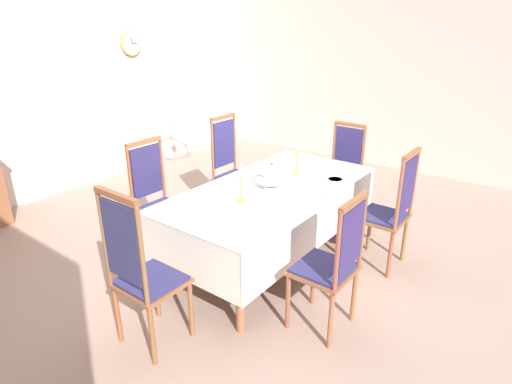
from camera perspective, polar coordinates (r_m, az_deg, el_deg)
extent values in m
cube|color=tan|center=(4.38, -0.50, -8.23)|extent=(7.08, 6.25, 0.04)
cube|color=beige|center=(6.26, -25.18, 16.30)|extent=(7.08, 0.08, 3.56)
cube|color=beige|center=(6.98, 18.62, 17.56)|extent=(0.08, 6.25, 3.56)
cylinder|color=#975F40|center=(3.16, -2.16, -13.25)|extent=(0.07, 0.07, 0.72)
cylinder|color=brown|center=(4.70, 13.61, -1.52)|extent=(0.07, 0.07, 0.72)
cylinder|color=brown|center=(3.70, -13.02, -8.11)|extent=(0.07, 0.07, 0.72)
cylinder|color=#925B40|center=(5.08, 4.46, 0.86)|extent=(0.07, 0.07, 0.72)
cube|color=brown|center=(3.95, 2.03, -0.37)|extent=(2.10, 0.97, 0.08)
cube|color=brown|center=(3.93, 2.04, 0.37)|extent=(2.22, 1.09, 0.03)
cube|color=white|center=(3.92, 2.04, 0.60)|extent=(2.24, 1.11, 0.00)
cube|color=white|center=(3.75, 8.86, -4.40)|extent=(2.24, 0.00, 0.44)
cube|color=white|center=(4.32, -3.94, -0.54)|extent=(2.24, 0.00, 0.44)
cube|color=white|center=(3.26, -9.50, -8.70)|extent=(0.00, 1.11, 0.44)
cube|color=white|center=(4.90, 9.55, 1.94)|extent=(0.00, 1.11, 0.44)
cylinder|color=brown|center=(3.27, 4.36, -14.62)|extent=(0.04, 0.04, 0.47)
cylinder|color=brown|center=(3.54, 7.79, -11.62)|extent=(0.04, 0.04, 0.47)
cylinder|color=#955C3E|center=(3.13, 10.12, -16.82)|extent=(0.04, 0.04, 0.47)
cylinder|color=#915E35|center=(3.41, 13.18, -13.44)|extent=(0.04, 0.04, 0.47)
cube|color=brown|center=(3.19, 9.13, -10.45)|extent=(0.44, 0.42, 0.03)
cube|color=navy|center=(3.18, 9.16, -10.08)|extent=(0.40, 0.38, 0.02)
cylinder|color=brown|center=(2.82, 11.00, -8.07)|extent=(0.03, 0.03, 0.59)
cylinder|color=brown|center=(3.13, 14.24, -5.12)|extent=(0.03, 0.03, 0.59)
cube|color=navy|center=(2.96, 12.76, -6.02)|extent=(0.34, 0.02, 0.45)
cube|color=brown|center=(2.85, 13.20, -1.29)|extent=(0.40, 0.04, 0.04)
cylinder|color=brown|center=(4.30, -8.80, -5.27)|extent=(0.04, 0.04, 0.47)
cylinder|color=brown|center=(4.08, -12.63, -7.15)|extent=(0.04, 0.04, 0.47)
cylinder|color=brown|center=(4.54, -11.99, -3.96)|extent=(0.04, 0.04, 0.47)
cylinder|color=brown|center=(4.33, -15.76, -5.65)|extent=(0.04, 0.04, 0.47)
cube|color=brown|center=(4.20, -12.56, -2.46)|extent=(0.44, 0.42, 0.03)
cube|color=navy|center=(4.19, -12.59, -2.16)|extent=(0.40, 0.38, 0.02)
cylinder|color=brown|center=(4.33, -12.63, 3.05)|extent=(0.03, 0.03, 0.64)
cylinder|color=brown|center=(4.11, -16.72, 1.60)|extent=(0.03, 0.03, 0.64)
cube|color=navy|center=(4.21, -14.66, 2.76)|extent=(0.34, 0.02, 0.49)
cube|color=brown|center=(4.13, -15.05, 6.57)|extent=(0.40, 0.04, 0.04)
cylinder|color=olive|center=(4.13, 13.07, -6.79)|extent=(0.04, 0.04, 0.47)
cylinder|color=brown|center=(4.45, 15.15, -4.85)|extent=(0.04, 0.04, 0.47)
cylinder|color=brown|center=(4.02, 17.76, -8.14)|extent=(0.04, 0.04, 0.47)
cylinder|color=brown|center=(4.35, 19.52, -6.03)|extent=(0.04, 0.04, 0.47)
cube|color=brown|center=(4.12, 16.74, -3.37)|extent=(0.44, 0.42, 0.03)
cube|color=navy|center=(4.11, 16.78, -3.06)|extent=(0.40, 0.38, 0.02)
cylinder|color=#95563C|center=(3.77, 18.88, -0.49)|extent=(0.03, 0.03, 0.65)
cylinder|color=brown|center=(4.12, 20.68, 1.16)|extent=(0.03, 0.03, 0.65)
cube|color=navy|center=(3.93, 19.88, 0.81)|extent=(0.34, 0.02, 0.49)
cube|color=brown|center=(3.85, 20.43, 4.85)|extent=(0.40, 0.04, 0.04)
cylinder|color=brown|center=(5.07, 0.37, -0.65)|extent=(0.04, 0.04, 0.47)
cylinder|color=brown|center=(4.79, -2.35, -2.04)|extent=(0.04, 0.04, 0.47)
cylinder|color=#935A33|center=(5.28, -2.76, 0.26)|extent=(0.04, 0.04, 0.47)
cylinder|color=brown|center=(5.01, -5.54, -1.02)|extent=(0.04, 0.04, 0.47)
cube|color=brown|center=(4.94, -2.61, 1.82)|extent=(0.44, 0.42, 0.03)
cube|color=navy|center=(4.94, -2.62, 2.08)|extent=(0.40, 0.38, 0.02)
cylinder|color=brown|center=(5.09, -2.93, 6.66)|extent=(0.03, 0.03, 0.69)
cylinder|color=brown|center=(4.81, -5.92, 5.66)|extent=(0.03, 0.03, 0.69)
cube|color=navy|center=(4.94, -4.40, 6.56)|extent=(0.34, 0.02, 0.53)
cube|color=brown|center=(4.87, -4.50, 10.11)|extent=(0.40, 0.04, 0.04)
cylinder|color=brown|center=(3.46, -13.35, -12.92)|extent=(0.04, 0.04, 0.47)
cylinder|color=brown|center=(3.22, -8.83, -15.47)|extent=(0.04, 0.04, 0.47)
cylinder|color=#97552D|center=(3.30, -18.29, -15.49)|extent=(0.04, 0.04, 0.47)
cylinder|color=brown|center=(3.05, -13.91, -18.50)|extent=(0.04, 0.04, 0.47)
cube|color=brown|center=(3.11, -14.02, -11.88)|extent=(0.42, 0.44, 0.03)
cube|color=navy|center=(3.10, -14.06, -11.51)|extent=(0.38, 0.40, 0.02)
cylinder|color=brown|center=(2.98, -19.90, -5.98)|extent=(0.03, 0.03, 0.71)
cylinder|color=brown|center=(2.69, -15.20, -8.52)|extent=(0.03, 0.03, 0.71)
cube|color=navy|center=(2.81, -17.76, -6.56)|extent=(0.02, 0.34, 0.54)
cube|color=brown|center=(2.68, -18.53, -0.50)|extent=(0.04, 0.40, 0.04)
cylinder|color=brown|center=(5.06, 12.08, -1.20)|extent=(0.04, 0.04, 0.47)
cylinder|color=brown|center=(5.22, 8.34, -0.23)|extent=(0.04, 0.04, 0.47)
cylinder|color=brown|center=(5.37, 13.76, 0.01)|extent=(0.04, 0.04, 0.47)
cylinder|color=brown|center=(5.51, 10.17, 0.90)|extent=(0.04, 0.04, 0.47)
cube|color=brown|center=(5.20, 11.28, 2.43)|extent=(0.42, 0.44, 0.03)
cube|color=navy|center=(5.19, 11.30, 2.68)|extent=(0.38, 0.40, 0.02)
cylinder|color=brown|center=(5.20, 14.38, 5.56)|extent=(0.03, 0.03, 0.56)
cylinder|color=brown|center=(5.36, 10.56, 6.34)|extent=(0.03, 0.03, 0.56)
cube|color=navy|center=(5.27, 12.47, 6.25)|extent=(0.02, 0.34, 0.43)
cube|color=brown|center=(5.21, 12.69, 8.91)|extent=(0.04, 0.40, 0.04)
cylinder|color=white|center=(3.93, 2.12, 0.80)|extent=(0.16, 0.16, 0.02)
ellipsoid|color=white|center=(3.90, 2.13, 1.87)|extent=(0.30, 0.30, 0.13)
ellipsoid|color=white|center=(3.87, 2.15, 2.94)|extent=(0.27, 0.27, 0.10)
sphere|color=#2C5B8D|center=(3.86, 2.16, 3.75)|extent=(0.03, 0.03, 0.03)
cylinder|color=gold|center=(3.59, -2.09, -1.31)|extent=(0.07, 0.07, 0.02)
cylinder|color=gold|center=(3.55, -2.11, 0.37)|extent=(0.02, 0.02, 0.21)
cone|color=gold|center=(3.51, -2.14, 2.05)|extent=(0.04, 0.04, 0.02)
cylinder|color=silver|center=(3.49, -2.15, 2.98)|extent=(0.02, 0.02, 0.10)
cylinder|color=gold|center=(4.27, 5.52, 2.46)|extent=(0.07, 0.07, 0.02)
cylinder|color=gold|center=(4.23, 5.57, 4.03)|extent=(0.02, 0.02, 0.23)
cone|color=gold|center=(4.20, 5.63, 5.59)|extent=(0.04, 0.04, 0.02)
cylinder|color=silver|center=(4.18, 5.66, 6.38)|extent=(0.02, 0.02, 0.10)
cylinder|color=white|center=(4.12, 10.70, 1.54)|extent=(0.16, 0.16, 0.03)
cylinder|color=silver|center=(4.12, 10.70, 1.60)|extent=(0.13, 0.13, 0.02)
torus|color=#2C5B8D|center=(4.12, 10.71, 1.71)|extent=(0.16, 0.16, 0.01)
cylinder|color=white|center=(3.78, 7.82, -0.09)|extent=(0.16, 0.16, 0.04)
cylinder|color=white|center=(3.78, 7.83, 0.00)|extent=(0.13, 0.13, 0.03)
torus|color=#2C5B8D|center=(3.78, 7.83, 0.15)|extent=(0.16, 0.16, 0.01)
cylinder|color=white|center=(4.66, 3.07, 4.33)|extent=(0.16, 0.16, 0.04)
cylinder|color=white|center=(4.66, 3.07, 4.39)|extent=(0.14, 0.14, 0.02)
torus|color=#2C5B8D|center=(4.66, 3.08, 4.50)|extent=(0.16, 0.16, 0.01)
cylinder|color=white|center=(3.51, -12.50, -2.25)|extent=(0.16, 0.16, 0.03)
cylinder|color=white|center=(3.51, -12.50, -2.17)|extent=(0.13, 0.13, 0.02)
torus|color=#2C5B8D|center=(3.51, -12.51, -2.05)|extent=(0.16, 0.16, 0.01)
cube|color=gold|center=(4.21, 11.84, 1.74)|extent=(0.04, 0.14, 0.00)
ellipsoid|color=gold|center=(4.23, 10.73, 1.92)|extent=(0.03, 0.05, 0.01)
cube|color=gold|center=(3.86, 9.07, 0.07)|extent=(0.01, 0.14, 0.00)
ellipsoid|color=gold|center=(3.90, 7.99, 0.37)|extent=(0.03, 0.05, 0.01)
cylinder|color=#D1B251|center=(6.79, -16.66, 18.80)|extent=(0.34, 0.05, 0.34)
cylinder|color=white|center=(6.77, -16.51, 18.81)|extent=(0.31, 0.01, 0.31)
cube|color=black|center=(6.76, -16.52, 19.13)|extent=(0.01, 0.00, 0.09)
cube|color=black|center=(6.79, -16.16, 18.85)|extent=(0.12, 0.00, 0.01)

